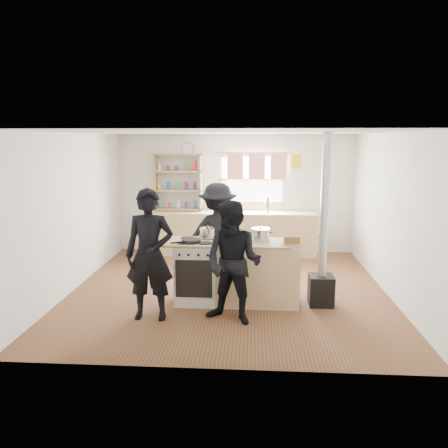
{
  "coord_description": "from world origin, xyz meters",
  "views": [
    {
      "loc": [
        0.37,
        -6.74,
        2.4
      ],
      "look_at": [
        -0.07,
        -0.1,
        1.1
      ],
      "focal_mm": 35.0,
      "sensor_mm": 36.0,
      "label": 1
    }
  ],
  "objects_px": {
    "skillet_greens": "(191,241)",
    "flue_heater": "(322,261)",
    "stockpot_counter": "(261,234)",
    "person_far": "(218,234)",
    "cooking_island": "(236,272)",
    "bread_board": "(292,241)",
    "stockpot_stove": "(207,233)",
    "thermos": "(268,205)",
    "roast_tray": "(238,240)",
    "person_near_left": "(150,255)",
    "person_near_right": "(233,263)"
  },
  "relations": [
    {
      "from": "stockpot_stove",
      "to": "person_near_left",
      "type": "height_order",
      "value": "person_near_left"
    },
    {
      "from": "stockpot_counter",
      "to": "flue_heater",
      "type": "relative_size",
      "value": 0.11
    },
    {
      "from": "person_far",
      "to": "cooking_island",
      "type": "bearing_deg",
      "value": 104.97
    },
    {
      "from": "bread_board",
      "to": "cooking_island",
      "type": "bearing_deg",
      "value": 170.76
    },
    {
      "from": "person_near_right",
      "to": "roast_tray",
      "type": "bearing_deg",
      "value": 107.76
    },
    {
      "from": "stockpot_counter",
      "to": "person_far",
      "type": "height_order",
      "value": "person_far"
    },
    {
      "from": "cooking_island",
      "to": "stockpot_counter",
      "type": "relative_size",
      "value": 7.22
    },
    {
      "from": "person_near_right",
      "to": "skillet_greens",
      "type": "bearing_deg",
      "value": 157.27
    },
    {
      "from": "thermos",
      "to": "person_near_right",
      "type": "distance_m",
      "value": 3.54
    },
    {
      "from": "roast_tray",
      "to": "person_near_left",
      "type": "xyz_separation_m",
      "value": [
        -1.16,
        -0.61,
        -0.08
      ]
    },
    {
      "from": "roast_tray",
      "to": "flue_heater",
      "type": "xyz_separation_m",
      "value": [
        1.22,
        0.03,
        -0.31
      ]
    },
    {
      "from": "thermos",
      "to": "person_near_right",
      "type": "bearing_deg",
      "value": -99.0
    },
    {
      "from": "bread_board",
      "to": "stockpot_stove",
      "type": "bearing_deg",
      "value": 166.63
    },
    {
      "from": "thermos",
      "to": "person_near_right",
      "type": "xyz_separation_m",
      "value": [
        -0.55,
        -3.49,
        -0.23
      ]
    },
    {
      "from": "bread_board",
      "to": "person_near_right",
      "type": "bearing_deg",
      "value": -143.72
    },
    {
      "from": "roast_tray",
      "to": "person_far",
      "type": "xyz_separation_m",
      "value": [
        -0.37,
        0.92,
        -0.12
      ]
    },
    {
      "from": "flue_heater",
      "to": "stockpot_stove",
      "type": "bearing_deg",
      "value": 173.8
    },
    {
      "from": "cooking_island",
      "to": "person_near_right",
      "type": "bearing_deg",
      "value": -91.33
    },
    {
      "from": "stockpot_stove",
      "to": "person_near_left",
      "type": "xyz_separation_m",
      "value": [
        -0.68,
        -0.82,
        -0.12
      ]
    },
    {
      "from": "cooking_island",
      "to": "flue_heater",
      "type": "relative_size",
      "value": 0.79
    },
    {
      "from": "skillet_greens",
      "to": "person_near_right",
      "type": "height_order",
      "value": "person_near_right"
    },
    {
      "from": "person_near_left",
      "to": "thermos",
      "type": "bearing_deg",
      "value": 63.59
    },
    {
      "from": "stockpot_stove",
      "to": "bread_board",
      "type": "bearing_deg",
      "value": -13.37
    },
    {
      "from": "bread_board",
      "to": "person_near_left",
      "type": "relative_size",
      "value": 0.16
    },
    {
      "from": "person_far",
      "to": "thermos",
      "type": "bearing_deg",
      "value": -121.7
    },
    {
      "from": "cooking_island",
      "to": "person_far",
      "type": "bearing_deg",
      "value": 111.79
    },
    {
      "from": "flue_heater",
      "to": "person_far",
      "type": "distance_m",
      "value": 1.83
    },
    {
      "from": "stockpot_stove",
      "to": "stockpot_counter",
      "type": "relative_size",
      "value": 0.82
    },
    {
      "from": "thermos",
      "to": "bread_board",
      "type": "distance_m",
      "value": 2.91
    },
    {
      "from": "flue_heater",
      "to": "person_far",
      "type": "xyz_separation_m",
      "value": [
        -1.59,
        0.89,
        0.19
      ]
    },
    {
      "from": "thermos",
      "to": "person_near_left",
      "type": "distance_m",
      "value": 3.82
    },
    {
      "from": "cooking_island",
      "to": "skillet_greens",
      "type": "bearing_deg",
      "value": -170.81
    },
    {
      "from": "skillet_greens",
      "to": "cooking_island",
      "type": "bearing_deg",
      "value": 9.19
    },
    {
      "from": "cooking_island",
      "to": "thermos",
      "type": "bearing_deg",
      "value": 79.06
    },
    {
      "from": "stockpot_stove",
      "to": "thermos",
      "type": "bearing_deg",
      "value": 69.3
    },
    {
      "from": "stockpot_counter",
      "to": "person_far",
      "type": "distance_m",
      "value": 1.06
    },
    {
      "from": "thermos",
      "to": "roast_tray",
      "type": "height_order",
      "value": "thermos"
    },
    {
      "from": "skillet_greens",
      "to": "roast_tray",
      "type": "height_order",
      "value": "roast_tray"
    },
    {
      "from": "skillet_greens",
      "to": "stockpot_stove",
      "type": "xyz_separation_m",
      "value": [
        0.2,
        0.27,
        0.05
      ]
    },
    {
      "from": "person_near_left",
      "to": "person_far",
      "type": "relative_size",
      "value": 1.05
    },
    {
      "from": "skillet_greens",
      "to": "flue_heater",
      "type": "height_order",
      "value": "flue_heater"
    },
    {
      "from": "skillet_greens",
      "to": "stockpot_stove",
      "type": "bearing_deg",
      "value": 53.28
    },
    {
      "from": "thermos",
      "to": "bread_board",
      "type": "relative_size",
      "value": 1.02
    },
    {
      "from": "stockpot_stove",
      "to": "person_far",
      "type": "relative_size",
      "value": 0.13
    },
    {
      "from": "thermos",
      "to": "stockpot_counter",
      "type": "bearing_deg",
      "value": -94.0
    },
    {
      "from": "thermos",
      "to": "person_far",
      "type": "distance_m",
      "value": 2.11
    },
    {
      "from": "skillet_greens",
      "to": "stockpot_stove",
      "type": "relative_size",
      "value": 1.69
    },
    {
      "from": "roast_tray",
      "to": "bread_board",
      "type": "distance_m",
      "value": 0.77
    },
    {
      "from": "thermos",
      "to": "cooking_island",
      "type": "height_order",
      "value": "thermos"
    },
    {
      "from": "thermos",
      "to": "stockpot_counter",
      "type": "distance_m",
      "value": 2.68
    }
  ]
}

